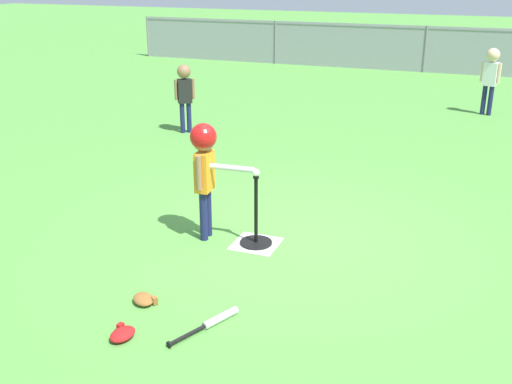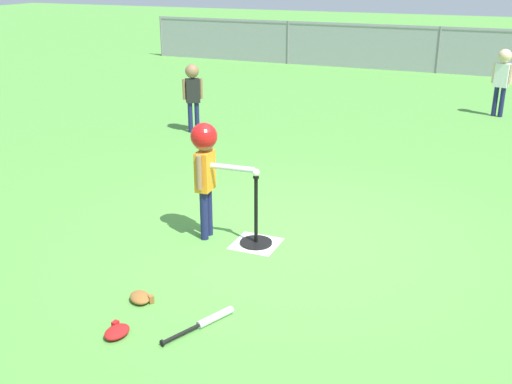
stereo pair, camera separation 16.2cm
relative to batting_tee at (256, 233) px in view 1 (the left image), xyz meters
The scene contains 11 objects.
ground_plane 0.43m from the batting_tee, 32.30° to the left, with size 60.00×60.00×0.00m, color #51933D.
home_plate 0.11m from the batting_tee, 26.57° to the left, with size 0.44×0.44×0.01m, color white.
batting_tee is the anchor object (origin of this frame).
baseball_on_tee 0.63m from the batting_tee, 26.57° to the left, with size 0.07×0.07×0.07m, color white.
batter_child 0.90m from the batting_tee, behind, with size 0.64×0.34×1.19m.
fielder_deep_left 4.45m from the batting_tee, 126.03° to the left, with size 0.28×0.24×1.11m.
fielder_deep_center 6.97m from the batting_tee, 73.52° to the left, with size 0.34×0.24×1.20m.
spare_bat_silver 1.48m from the batting_tee, 81.76° to the right, with size 0.32×0.64×0.06m.
glove_by_plate 1.90m from the batting_tee, 100.50° to the right, with size 0.18×0.24×0.07m.
glove_near_bats 1.45m from the batting_tee, 108.28° to the right, with size 0.27×0.26×0.07m.
outfield_fence 11.03m from the batting_tee, 88.16° to the left, with size 16.06×0.06×1.15m.
Camera 1 is at (1.60, -5.34, 2.61)m, focal length 42.79 mm.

